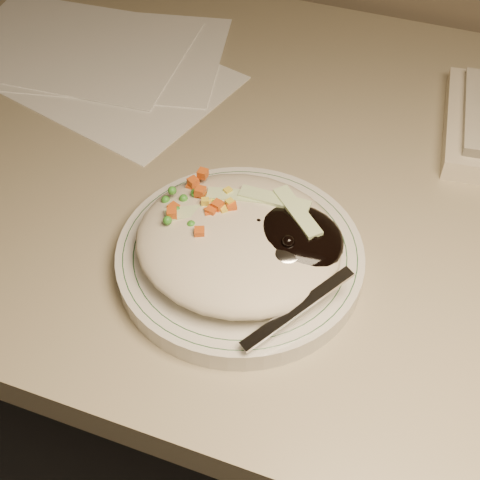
% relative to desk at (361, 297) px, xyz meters
% --- Properties ---
extents(desk, '(1.40, 0.70, 0.74)m').
position_rel_desk_xyz_m(desk, '(0.00, 0.00, 0.00)').
color(desk, gray).
rests_on(desk, ground).
extents(plate, '(0.24, 0.24, 0.02)m').
position_rel_desk_xyz_m(plate, '(-0.11, -0.16, 0.21)').
color(plate, silver).
rests_on(plate, desk).
extents(plate_rim, '(0.22, 0.22, 0.00)m').
position_rel_desk_xyz_m(plate_rim, '(-0.11, -0.16, 0.22)').
color(plate_rim, '#144723').
rests_on(plate_rim, plate).
extents(meal, '(0.21, 0.19, 0.05)m').
position_rel_desk_xyz_m(meal, '(-0.11, -0.16, 0.24)').
color(meal, '#C0B69C').
rests_on(meal, plate).
extents(papers, '(0.40, 0.32, 0.00)m').
position_rel_desk_xyz_m(papers, '(-0.41, 0.11, 0.20)').
color(papers, white).
rests_on(papers, desk).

